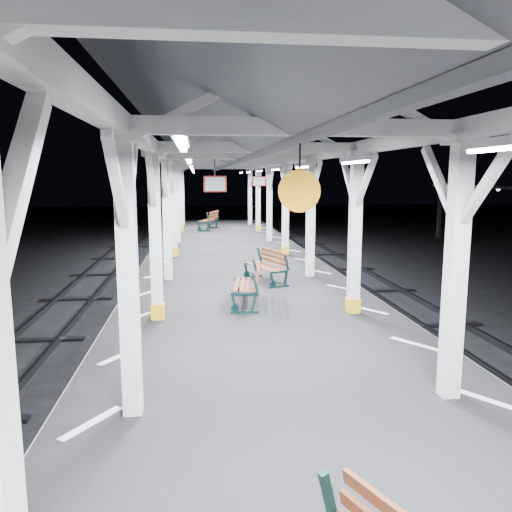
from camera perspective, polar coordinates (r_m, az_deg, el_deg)
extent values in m
plane|color=black|center=(8.74, 1.85, -16.85)|extent=(120.00, 120.00, 0.00)
cube|color=black|center=(8.54, 1.87, -13.83)|extent=(6.00, 50.00, 1.00)
cube|color=silver|center=(8.36, -15.27, -10.95)|extent=(1.00, 48.00, 0.01)
cube|color=silver|center=(9.04, 17.65, -9.53)|extent=(1.00, 48.00, 0.01)
cube|color=silver|center=(2.46, -25.88, 6.68)|extent=(0.10, 0.99, 0.99)
cube|color=silver|center=(5.96, -14.38, -3.02)|extent=(0.22, 0.22, 3.20)
cube|color=silver|center=(5.85, -15.03, 13.10)|extent=(0.40, 0.40, 0.12)
cube|color=silver|center=(6.38, -14.15, 8.18)|extent=(0.10, 0.99, 0.99)
cube|color=silver|center=(5.29, -15.64, 8.00)|extent=(0.10, 0.99, 0.99)
cube|color=silver|center=(9.88, -11.41, 1.78)|extent=(0.22, 0.22, 3.20)
cube|color=silver|center=(9.82, -11.71, 11.43)|extent=(0.40, 0.40, 0.12)
cube|color=gold|center=(10.16, -11.16, -6.19)|extent=(0.26, 0.26, 0.30)
cube|color=silver|center=(10.36, -11.37, 8.48)|extent=(0.10, 0.99, 0.99)
cube|color=silver|center=(9.26, -11.89, 8.43)|extent=(0.10, 0.99, 0.99)
cube|color=silver|center=(13.85, -10.13, 3.84)|extent=(0.22, 0.22, 3.20)
cube|color=silver|center=(13.81, -10.32, 10.72)|extent=(0.40, 0.40, 0.12)
cube|color=silver|center=(14.35, -10.13, 8.61)|extent=(0.10, 0.99, 0.99)
cube|color=silver|center=(13.25, -10.40, 8.59)|extent=(0.10, 0.99, 0.99)
cube|color=silver|center=(17.84, -9.41, 4.98)|extent=(0.22, 0.22, 3.20)
cube|color=silver|center=(17.80, -9.55, 10.32)|extent=(0.40, 0.40, 0.12)
cube|color=gold|center=(17.99, -9.30, 0.47)|extent=(0.26, 0.26, 0.30)
cube|color=silver|center=(18.34, -9.43, 8.69)|extent=(0.10, 0.99, 0.99)
cube|color=silver|center=(17.25, -9.59, 8.67)|extent=(0.10, 0.99, 0.99)
cube|color=silver|center=(21.83, -8.96, 5.71)|extent=(0.22, 0.22, 3.20)
cube|color=silver|center=(21.80, -9.07, 10.07)|extent=(0.40, 0.40, 0.12)
cube|color=silver|center=(22.34, -8.98, 8.73)|extent=(0.10, 0.99, 0.99)
cube|color=silver|center=(21.24, -9.09, 8.72)|extent=(0.10, 0.99, 0.99)
cube|color=silver|center=(25.82, -8.65, 6.21)|extent=(0.22, 0.22, 3.20)
cube|color=silver|center=(25.79, -8.74, 9.89)|extent=(0.40, 0.40, 0.12)
cube|color=gold|center=(25.92, -8.57, 3.07)|extent=(0.26, 0.26, 0.30)
cube|color=silver|center=(26.34, -8.67, 8.76)|extent=(0.10, 0.99, 0.99)
cube|color=silver|center=(25.24, -8.75, 8.76)|extent=(0.10, 0.99, 0.99)
cube|color=silver|center=(29.81, -8.42, 6.57)|extent=(0.22, 0.22, 3.20)
cube|color=silver|center=(29.79, -8.49, 9.76)|extent=(0.40, 0.40, 0.12)
cube|color=silver|center=(30.34, -8.44, 8.79)|extent=(0.10, 0.99, 0.99)
cube|color=silver|center=(29.24, -8.50, 8.78)|extent=(0.10, 0.99, 0.99)
cube|color=silver|center=(6.72, 21.81, -2.04)|extent=(0.22, 0.22, 3.20)
cube|color=silver|center=(6.62, 22.67, 12.21)|extent=(0.40, 0.40, 0.12)
cube|color=silver|center=(7.09, 20.23, 7.95)|extent=(0.10, 0.99, 0.99)
cube|color=silver|center=(6.13, 24.91, 7.60)|extent=(0.10, 0.99, 0.99)
cube|color=silver|center=(10.36, 11.24, 2.11)|extent=(0.22, 0.22, 3.20)
cube|color=silver|center=(10.30, 11.53, 11.32)|extent=(0.40, 0.40, 0.12)
cube|color=gold|center=(10.62, 11.00, -5.52)|extent=(0.26, 0.26, 0.30)
cube|color=silver|center=(10.81, 10.52, 8.52)|extent=(0.10, 0.99, 0.99)
cube|color=silver|center=(9.77, 12.45, 8.43)|extent=(0.10, 0.99, 0.99)
cube|color=silver|center=(14.20, 6.25, 4.05)|extent=(0.22, 0.22, 3.20)
cube|color=silver|center=(14.15, 6.37, 10.76)|extent=(0.40, 0.40, 0.12)
cube|color=silver|center=(14.68, 5.84, 8.71)|extent=(0.10, 0.99, 0.99)
cube|color=silver|center=(13.61, 6.86, 8.68)|extent=(0.10, 0.99, 0.99)
cube|color=silver|center=(18.10, 3.39, 5.15)|extent=(0.22, 0.22, 3.20)
cube|color=silver|center=(18.07, 3.44, 10.40)|extent=(0.40, 0.40, 0.12)
cube|color=gold|center=(18.25, 3.34, 0.69)|extent=(0.26, 0.26, 0.30)
cube|color=silver|center=(18.61, 3.12, 8.80)|extent=(0.10, 0.99, 0.99)
cube|color=silver|center=(17.52, 3.74, 8.78)|extent=(0.10, 0.99, 0.99)
cube|color=silver|center=(22.05, 1.54, 5.84)|extent=(0.22, 0.22, 3.20)
cube|color=silver|center=(22.02, 1.56, 10.16)|extent=(0.40, 0.40, 0.12)
cube|color=silver|center=(22.56, 1.34, 8.84)|extent=(0.10, 0.99, 0.99)
cube|color=silver|center=(21.47, 1.77, 8.83)|extent=(0.10, 0.99, 0.99)
cube|color=silver|center=(26.00, 0.25, 6.33)|extent=(0.22, 0.22, 3.20)
cube|color=silver|center=(25.98, 0.25, 9.99)|extent=(0.40, 0.40, 0.12)
cube|color=gold|center=(26.11, 0.25, 3.21)|extent=(0.26, 0.26, 0.30)
cube|color=silver|center=(26.52, 0.10, 8.86)|extent=(0.10, 0.99, 0.99)
cube|color=silver|center=(25.43, 0.41, 8.86)|extent=(0.10, 0.99, 0.99)
cube|color=silver|center=(29.97, -0.70, 6.68)|extent=(0.22, 0.22, 3.20)
cube|color=silver|center=(29.95, -0.71, 9.85)|extent=(0.40, 0.40, 0.12)
cube|color=silver|center=(30.50, -0.82, 8.88)|extent=(0.10, 0.99, 0.99)
cube|color=silver|center=(29.40, -0.59, 8.88)|extent=(0.10, 0.99, 0.99)
cube|color=silver|center=(7.84, -12.98, 12.93)|extent=(0.18, 48.00, 0.24)
cube|color=silver|center=(8.43, 15.91, 12.53)|extent=(0.18, 48.00, 0.24)
cube|color=silver|center=(5.93, 5.08, 14.47)|extent=(4.20, 0.14, 0.20)
cube|color=silver|center=(9.87, 0.19, 12.30)|extent=(4.20, 0.14, 0.20)
cube|color=silver|center=(13.84, -1.88, 11.35)|extent=(4.20, 0.14, 0.20)
cube|color=silver|center=(17.83, -3.01, 10.81)|extent=(4.20, 0.14, 0.20)
cube|color=silver|center=(21.82, -3.73, 10.47)|extent=(4.20, 0.14, 0.20)
cube|color=silver|center=(25.81, -4.23, 10.24)|extent=(4.20, 0.14, 0.20)
cube|color=silver|center=(29.81, -4.59, 10.06)|extent=(4.20, 0.14, 0.20)
cube|color=silver|center=(8.01, 2.05, 19.70)|extent=(0.16, 48.00, 0.20)
cube|color=#4A4D52|center=(7.86, -7.81, 17.03)|extent=(2.80, 49.00, 1.45)
cube|color=#4A4D52|center=(8.25, 11.39, 16.55)|extent=(2.80, 49.00, 1.45)
cube|color=silver|center=(3.79, -8.48, 13.27)|extent=(0.10, 1.35, 0.08)
cube|color=white|center=(3.79, -8.46, 12.52)|extent=(0.05, 1.25, 0.05)
cube|color=silver|center=(7.78, -7.68, 11.04)|extent=(0.10, 1.35, 0.08)
cube|color=white|center=(7.78, -7.67, 10.68)|extent=(0.05, 1.25, 0.05)
cube|color=silver|center=(11.78, -7.42, 10.33)|extent=(0.10, 1.35, 0.08)
cube|color=white|center=(11.78, -7.42, 10.08)|extent=(0.05, 1.25, 0.05)
cube|color=silver|center=(15.78, -7.29, 9.97)|extent=(0.10, 1.35, 0.08)
cube|color=white|center=(15.78, -7.29, 9.79)|extent=(0.05, 1.25, 0.05)
cube|color=silver|center=(19.78, -7.22, 9.76)|extent=(0.10, 1.35, 0.08)
cube|color=white|center=(19.78, -7.22, 9.62)|extent=(0.05, 1.25, 0.05)
cube|color=silver|center=(23.78, -7.17, 9.62)|extent=(0.10, 1.35, 0.08)
cube|color=white|center=(23.78, -7.17, 9.50)|extent=(0.05, 1.25, 0.05)
cube|color=silver|center=(27.78, -7.13, 9.52)|extent=(0.10, 1.35, 0.08)
cube|color=white|center=(27.78, -7.13, 9.42)|extent=(0.05, 1.25, 0.05)
cube|color=white|center=(4.54, 27.22, 11.04)|extent=(0.05, 1.25, 0.05)
cube|color=silver|center=(8.18, 11.21, 10.85)|extent=(0.10, 1.35, 0.08)
cube|color=white|center=(8.17, 11.20, 10.50)|extent=(0.05, 1.25, 0.05)
cube|color=silver|center=(12.04, 5.25, 10.33)|extent=(0.10, 1.35, 0.08)
cube|color=white|center=(12.04, 5.25, 10.10)|extent=(0.05, 1.25, 0.05)
cube|color=silver|center=(15.98, 2.22, 10.03)|extent=(0.10, 1.35, 0.08)
cube|color=white|center=(15.98, 2.21, 9.85)|extent=(0.05, 1.25, 0.05)
cube|color=silver|center=(19.94, 0.38, 9.83)|extent=(0.10, 1.35, 0.08)
cube|color=white|center=(19.94, 0.38, 9.68)|extent=(0.05, 1.25, 0.05)
cube|color=silver|center=(23.91, -0.84, 9.69)|extent=(0.10, 1.35, 0.08)
cube|color=white|center=(23.91, -0.84, 9.57)|extent=(0.05, 1.25, 0.05)
cube|color=silver|center=(27.89, -1.71, 9.59)|extent=(0.10, 1.35, 0.08)
cube|color=white|center=(27.89, -1.71, 9.48)|extent=(0.05, 1.25, 0.05)
cylinder|color=black|center=(5.91, 5.04, 11.28)|extent=(0.02, 0.02, 0.30)
cylinder|color=orange|center=(5.90, 4.98, 7.40)|extent=(0.50, 0.04, 0.50)
cylinder|color=black|center=(11.06, -4.72, 10.05)|extent=(0.02, 0.02, 0.36)
cube|color=red|center=(11.05, -4.70, 8.21)|extent=(0.50, 0.03, 0.35)
cube|color=white|center=(11.05, -4.70, 8.21)|extent=(0.44, 0.04, 0.29)
cylinder|color=black|center=(18.55, 0.38, 9.64)|extent=(0.02, 0.02, 0.36)
cube|color=red|center=(18.55, 0.38, 8.55)|extent=(0.50, 0.03, 0.35)
cube|color=white|center=(18.55, 0.38, 8.55)|extent=(0.44, 0.05, 0.29)
cube|color=black|center=(33.50, 20.24, 4.75)|extent=(0.20, 0.20, 3.30)
sphere|color=silver|center=(28.23, 25.95, 6.90)|extent=(0.20, 0.20, 0.20)
sphere|color=silver|center=(33.44, 20.38, 7.43)|extent=(0.20, 0.20, 0.20)
cube|color=#102C2D|center=(3.64, 8.42, -26.09)|extent=(0.18, 0.12, 0.47)
cube|color=#102C2D|center=(10.47, -1.31, -6.42)|extent=(0.59, 0.13, 0.06)
cube|color=#102C2D|center=(10.42, -2.51, -5.37)|extent=(0.16, 0.07, 0.45)
cube|color=#102C2D|center=(10.41, -0.23, -5.38)|extent=(0.14, 0.07, 0.46)
cube|color=#102C2D|center=(10.31, -0.12, -3.05)|extent=(0.16, 0.07, 0.43)
cube|color=#102C2D|center=(11.99, -1.08, -4.42)|extent=(0.59, 0.13, 0.06)
cube|color=#102C2D|center=(11.95, -2.12, -3.50)|extent=(0.16, 0.07, 0.45)
cube|color=#102C2D|center=(11.94, -0.14, -3.51)|extent=(0.14, 0.07, 0.46)
cube|color=#102C2D|center=(11.86, -0.04, -1.46)|extent=(0.16, 0.07, 0.43)
cube|color=brown|center=(11.14, -2.21, -3.29)|extent=(0.28, 1.49, 0.03)
cube|color=brown|center=(11.13, -1.55, -3.29)|extent=(0.28, 1.49, 0.03)
cube|color=brown|center=(11.13, -0.89, -3.29)|extent=(0.28, 1.49, 0.03)
cube|color=brown|center=(11.13, -0.23, -3.29)|extent=(0.28, 1.49, 0.03)
cube|color=brown|center=(11.10, 0.12, -2.60)|extent=(0.24, 1.49, 0.09)
cube|color=brown|center=(11.07, 0.23, -1.95)|extent=(0.24, 1.49, 0.09)
cube|color=brown|center=(11.05, 0.33, -1.30)|extent=(0.24, 1.49, 0.09)
cube|color=#102C2D|center=(12.86, 2.67, -3.51)|extent=(0.56, 0.25, 0.06)
cube|color=#102C2D|center=(12.72, 1.85, -2.77)|extent=(0.15, 0.09, 0.44)
cube|color=#102C2D|center=(12.91, 3.41, -2.60)|extent=(0.14, 0.09, 0.44)
cube|color=#102C2D|center=(12.84, 3.50, -0.77)|extent=(0.16, 0.10, 0.42)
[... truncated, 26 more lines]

